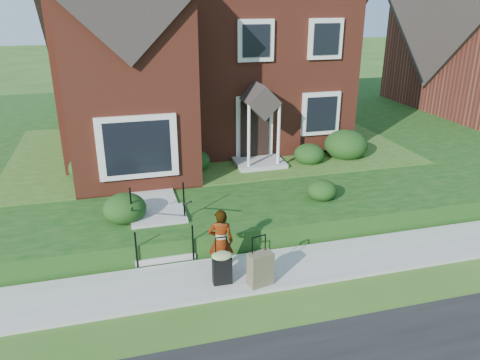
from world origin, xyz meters
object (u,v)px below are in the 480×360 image
object	(u,v)px
suitcase_black	(222,266)
suitcase_olive	(260,269)
front_steps	(160,229)
woman	(221,242)

from	to	relation	value
suitcase_black	suitcase_olive	xyz separation A→B (m)	(0.78, -0.27, -0.04)
front_steps	suitcase_black	size ratio (longest dim) A/B	1.86
front_steps	woman	distance (m)	2.08
front_steps	suitcase_olive	xyz separation A→B (m)	(1.87, -2.38, -0.01)
suitcase_olive	woman	bearing A→B (deg)	122.61
woman	suitcase_olive	distance (m)	1.07
front_steps	suitcase_black	world-z (taller)	front_steps
front_steps	woman	bearing A→B (deg)	-55.28
suitcase_olive	suitcase_black	bearing A→B (deg)	148.72
woman	suitcase_black	world-z (taller)	woman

